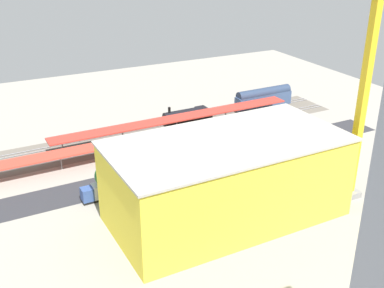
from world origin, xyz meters
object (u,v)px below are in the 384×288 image
at_px(platform_canopy_far, 177,118).
at_px(street_tree_2, 106,176).
at_px(box_truck_2, 188,169).
at_px(street_tree_1, 263,138).
at_px(construction_building, 227,180).
at_px(parked_car_2, 173,159).
at_px(tower_crane, 373,79).
at_px(street_tree_4, 277,138).
at_px(street_tree_5, 248,144).
at_px(locomotive, 188,116).
at_px(traffic_light, 165,145).
at_px(parked_car_3, 139,167).
at_px(parked_car_1, 201,153).
at_px(passenger_coach, 263,98).
at_px(platform_canopy_near, 127,141).
at_px(box_truck_1, 194,169).
at_px(box_truck_0, 106,190).
at_px(street_tree_0, 238,146).
at_px(parked_car_0, 232,147).
at_px(street_tree_3, 157,167).

distance_m(platform_canopy_far, street_tree_2, 35.72).
height_order(box_truck_2, street_tree_1, street_tree_1).
bearing_deg(construction_building, parked_car_2, -92.85).
xyz_separation_m(tower_crane, street_tree_4, (3.95, -21.25, -19.08)).
distance_m(platform_canopy_far, street_tree_4, 27.35).
xyz_separation_m(parked_car_2, street_tree_1, (-19.09, 7.58, 4.59)).
bearing_deg(street_tree_5, platform_canopy_far, -75.15).
relative_size(platform_canopy_far, box_truck_2, 7.57).
distance_m(locomotive, traffic_light, 24.88).
distance_m(locomotive, parked_car_3, 30.58).
bearing_deg(box_truck_2, street_tree_5, 177.26).
distance_m(parked_car_1, tower_crane, 41.82).
distance_m(passenger_coach, street_tree_2, 64.25).
bearing_deg(construction_building, locomotive, -109.33).
height_order(platform_canopy_near, box_truck_1, platform_canopy_near).
distance_m(box_truck_0, street_tree_4, 41.21).
height_order(box_truck_0, box_truck_1, box_truck_0).
relative_size(construction_building, street_tree_0, 5.37).
xyz_separation_m(parked_car_2, parked_car_3, (8.23, -0.02, 0.01)).
xyz_separation_m(box_truck_0, street_tree_5, (-32.74, -0.12, 3.38)).
distance_m(parked_car_0, box_truck_2, 17.51).
xyz_separation_m(platform_canopy_near, street_tree_2, (10.13, 16.93, 1.22)).
bearing_deg(construction_building, box_truck_1, -97.88).
bearing_deg(parked_car_1, construction_building, 72.13).
height_order(box_truck_2, traffic_light, traffic_light).
bearing_deg(traffic_light, street_tree_0, 142.15).
xyz_separation_m(platform_canopy_far, parked_car_0, (-7.55, 15.33, -3.37)).
bearing_deg(parked_car_1, platform_canopy_near, -27.65).
distance_m(passenger_coach, traffic_light, 44.57).
distance_m(parked_car_2, tower_crane, 45.64).
bearing_deg(street_tree_5, traffic_light, -31.62).
xyz_separation_m(locomotive, traffic_light, (15.29, 19.51, 2.11)).
xyz_separation_m(street_tree_1, street_tree_3, (26.74, 1.45, -0.79)).
xyz_separation_m(parked_car_2, street_tree_3, (7.64, 9.03, 3.80)).
height_order(tower_crane, street_tree_4, tower_crane).
bearing_deg(passenger_coach, parked_car_3, 23.83).
bearing_deg(box_truck_2, construction_building, 87.56).
xyz_separation_m(parked_car_1, street_tree_3, (14.99, 9.17, 3.76)).
xyz_separation_m(tower_crane, box_truck_2, (26.77, -21.36, -21.96)).
distance_m(street_tree_3, traffic_light, 12.24).
relative_size(box_truck_2, street_tree_1, 1.04).
xyz_separation_m(parked_car_1, box_truck_1, (6.09, 8.19, 0.83)).
relative_size(street_tree_2, street_tree_4, 1.09).
bearing_deg(street_tree_4, parked_car_0, -47.54).
height_order(box_truck_2, street_tree_3, street_tree_3).
distance_m(street_tree_1, street_tree_2, 37.20).
bearing_deg(construction_building, tower_crane, 169.81).
bearing_deg(locomotive, box_truck_1, 65.95).
xyz_separation_m(locomotive, street_tree_5, (-0.37, 29.16, 3.14)).
bearing_deg(street_tree_1, traffic_light, -23.76).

